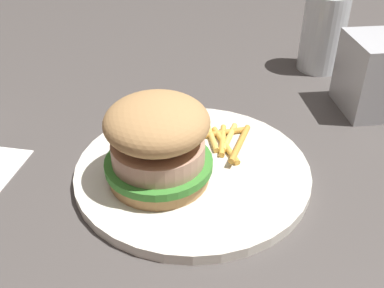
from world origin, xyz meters
name	(u,v)px	position (x,y,z in m)	size (l,w,h in m)	color
ground_plane	(200,186)	(0.00, 0.00, 0.00)	(1.60, 1.60, 0.00)	#47423F
plate	(192,171)	(-0.01, 0.02, 0.01)	(0.26, 0.26, 0.01)	silver
sandwich	(157,142)	(-0.04, 0.00, 0.06)	(0.11, 0.11, 0.09)	tan
fries_pile	(224,140)	(0.03, 0.07, 0.02)	(0.08, 0.09, 0.01)	#E5B251
drink_glass	(322,36)	(0.20, 0.30, 0.05)	(0.07, 0.07, 0.12)	silver
napkin_dispenser	(368,75)	(0.23, 0.17, 0.05)	(0.09, 0.06, 0.10)	#B7BABF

